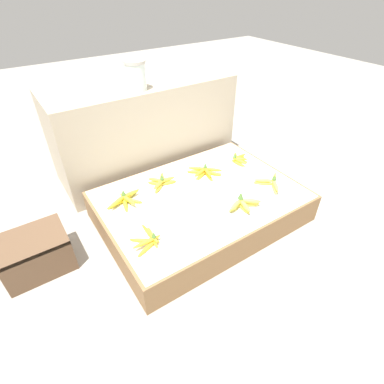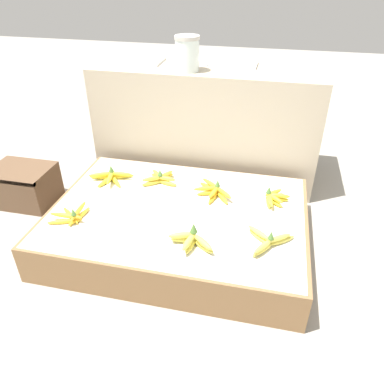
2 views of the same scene
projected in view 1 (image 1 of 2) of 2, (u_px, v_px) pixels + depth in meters
ground_plane at (200, 217)px, 2.09m from camera, size 10.00×10.00×0.00m
display_platform at (200, 206)px, 2.03m from camera, size 1.29×0.92×0.20m
back_vendor_table at (144, 128)px, 2.40m from camera, size 1.40×0.55×0.73m
wooden_crate at (36, 253)px, 1.68m from camera, size 0.36×0.28×0.23m
banana_bunch_front_left at (149, 240)px, 1.61m from camera, size 0.17×0.19×0.08m
banana_bunch_front_midright at (243, 204)px, 1.83m from camera, size 0.22×0.14×0.11m
banana_bunch_front_right at (271, 182)px, 2.03m from camera, size 0.22×0.21×0.09m
banana_bunch_middle_left at (125, 199)px, 1.88m from camera, size 0.25×0.18×0.09m
banana_bunch_middle_midleft at (161, 182)px, 2.03m from camera, size 0.20×0.18×0.09m
banana_bunch_middle_midright at (205, 172)px, 2.13m from camera, size 0.22×0.22×0.09m
banana_bunch_middle_right at (238, 159)px, 2.27m from camera, size 0.14×0.18×0.09m
glass_jar at (136, 75)px, 1.96m from camera, size 0.14×0.14×0.19m
foam_tray_white at (83, 92)px, 1.97m from camera, size 0.26×0.19×0.02m
foam_tray_dark at (155, 76)px, 2.25m from camera, size 0.29×0.17×0.02m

